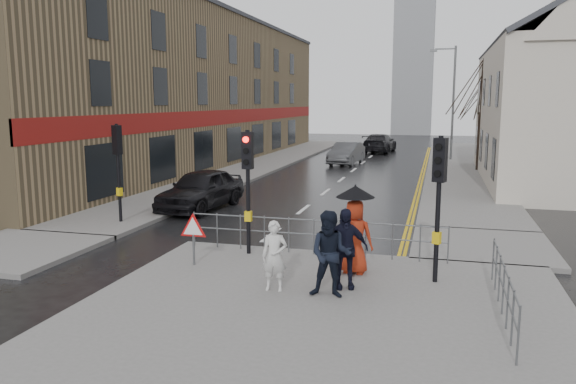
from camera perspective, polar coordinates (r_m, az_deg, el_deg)
The scene contains 24 objects.
ground at distance 15.56m, azimuth -4.95°, elevation -6.86°, with size 120.00×120.00×0.00m, color black.
near_pavement at distance 11.55m, azimuth 3.31°, elevation -12.27°, with size 10.00×9.00×0.14m, color #605E5B.
left_pavement at distance 39.06m, azimuth -2.37°, elevation 2.99°, with size 4.00×44.00×0.14m, color #605E5B.
right_pavement at distance 39.28m, azimuth 16.98°, elevation 2.63°, with size 4.00×40.00×0.14m, color #605E5B.
pavement_bridge_right at distance 17.60m, azimuth 19.07°, elevation -5.20°, with size 4.00×4.20×0.14m, color #605E5B.
pavement_stub_left at distance 18.00m, azimuth -26.05°, elevation -5.33°, with size 4.00×4.20×0.14m, color #605E5B.
building_left_terrace at distance 39.92m, azimuth -10.53°, elevation 10.07°, with size 8.00×42.00×10.00m, color olive.
church_tower at distance 76.27m, azimuth 12.63°, elevation 12.53°, with size 5.00×5.00×18.00m, color gray.
traffic_signal_near_left at distance 15.18m, azimuth -4.11°, elevation 2.23°, with size 0.28×0.27×3.40m.
traffic_signal_near_right at distance 13.16m, azimuth 15.09°, elevation 0.86°, with size 0.34×0.33×3.40m.
traffic_signal_far_left at distance 20.18m, azimuth -16.90°, elevation 3.59°, with size 0.34×0.33×3.40m.
guard_railing_front at distance 15.37m, azimuth 2.64°, elevation -3.72°, with size 7.14×0.04×1.00m.
guard_railing_side at distance 11.87m, azimuth 21.09°, elevation -8.33°, with size 0.04×4.54×1.00m.
warning_sign at distance 14.52m, azimuth -9.61°, elevation -3.88°, with size 0.80×0.07×1.35m.
street_lamp at distance 42.04m, azimuth 16.22°, elevation 9.41°, with size 1.83×0.25×8.00m.
tree_near at distance 36.12m, azimuth 19.11°, elevation 10.04°, with size 2.40×2.40×6.58m.
tree_far at distance 44.12m, azimuth 19.03°, elevation 8.88°, with size 2.40×2.40×5.64m.
pedestrian_a at distance 12.45m, azimuth -1.39°, elevation -6.51°, with size 0.57×0.37×1.57m, color silver.
pedestrian_b at distance 12.03m, azimuth 4.34°, elevation -6.33°, with size 0.91×0.71×1.88m, color black.
pedestrian_with_umbrella at distance 13.67m, azimuth 6.79°, elevation -3.56°, with size 0.96×0.96×2.16m.
pedestrian_d at distance 12.63m, azimuth 5.73°, elevation -5.72°, with size 1.07×0.44×1.82m, color black.
car_parked at distance 22.77m, azimuth -8.83°, elevation 0.28°, with size 1.91×4.74×1.61m, color black.
car_mid at distance 38.94m, azimuth 5.95°, elevation 3.94°, with size 1.59×4.55×1.50m, color #3F4043.
car_far at distance 48.28m, azimuth 9.27°, elevation 4.93°, with size 2.22×5.45×1.58m, color black.
Camera 1 is at (5.17, -14.03, 4.30)m, focal length 35.00 mm.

